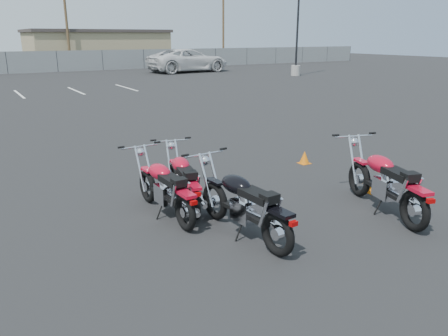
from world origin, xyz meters
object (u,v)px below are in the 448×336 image
motorcycle_rear_red (386,183)px  motorcycle_third_red (165,189)px  white_van (188,54)px  motorcycle_second_black (244,205)px  motorcycle_front_red (184,180)px

motorcycle_rear_red → motorcycle_third_red: bearing=151.1°
motorcycle_rear_red → white_van: (11.45, 30.38, 1.02)m
motorcycle_second_black → white_van: (14.12, 29.90, 1.04)m
motorcycle_front_red → motorcycle_third_red: bearing=-151.1°
motorcycle_second_black → motorcycle_third_red: bearing=117.1°
motorcycle_front_red → motorcycle_second_black: bearing=-82.5°
motorcycle_rear_red → white_van: bearing=69.4°
motorcycle_rear_red → motorcycle_second_black: bearing=169.9°
motorcycle_third_red → motorcycle_second_black: bearing=-62.9°
motorcycle_third_red → motorcycle_rear_red: motorcycle_rear_red is taller
motorcycle_third_red → white_van: white_van is taller
white_van → motorcycle_front_red: bearing=149.4°
motorcycle_second_black → white_van: 33.08m
motorcycle_front_red → motorcycle_third_red: size_ratio=0.97×
motorcycle_second_black → motorcycle_rear_red: (2.67, -0.48, 0.02)m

